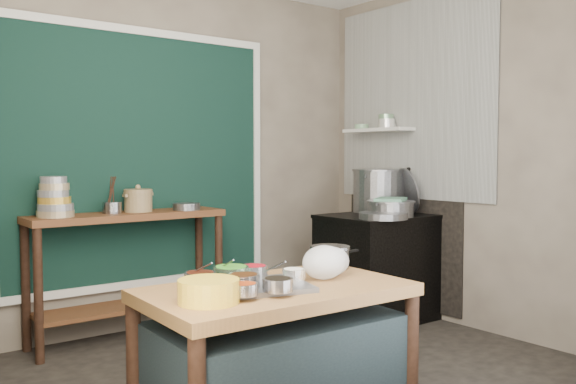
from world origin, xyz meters
TOP-DOWN VIEW (x-y plane):
  - floor at (0.00, 0.00)m, footprint 3.50×3.00m
  - back_wall at (0.00, 1.51)m, footprint 3.50×0.02m
  - right_wall at (1.76, 0.00)m, footprint 0.02×3.00m
  - curtain_panel at (-0.35, 1.47)m, footprint 2.10×0.02m
  - curtain_frame at (-0.35, 1.46)m, footprint 2.22×0.03m
  - tile_panel at (1.74, 0.55)m, footprint 0.02×1.70m
  - soot_patch at (1.74, 0.65)m, footprint 0.01×1.30m
  - wall_shelf at (1.63, 0.85)m, footprint 0.22×0.70m
  - prep_table at (-0.63, -0.70)m, footprint 1.27×0.76m
  - back_counter at (-0.55, 1.28)m, footprint 1.45×0.40m
  - stove_block at (1.35, 0.55)m, footprint 0.90×0.68m
  - stove_top at (1.35, 0.55)m, footprint 0.92×0.69m
  - condiment_tray at (-0.77, -0.69)m, footprint 0.60×0.49m
  - condiment_bowls at (-0.82, -0.67)m, footprint 0.58×0.47m
  - yellow_basin at (-1.05, -0.80)m, footprint 0.28×0.28m
  - saucepan at (-0.13, -0.51)m, footprint 0.26×0.26m
  - plastic_bag_a at (-0.35, -0.72)m, footprint 0.28×0.26m
  - plastic_bag_b at (-0.26, -0.67)m, footprint 0.25×0.23m
  - bowl_stack at (-1.08, 1.26)m, footprint 0.25×0.25m
  - utensil_cup at (-0.66, 1.29)m, footprint 0.17×0.17m
  - ceramic_crock at (-0.46, 1.29)m, footprint 0.28×0.28m
  - wide_bowl at (-0.10, 1.22)m, footprint 0.24×0.24m
  - stock_pot at (1.51, 0.71)m, footprint 0.56×0.56m
  - pot_lid at (1.61, 0.49)m, footprint 0.23×0.41m
  - steamer at (1.30, 0.38)m, footprint 0.42×0.42m
  - green_cloth at (1.30, 0.38)m, footprint 0.36×0.34m
  - shallow_pan at (1.12, 0.29)m, footprint 0.50×0.50m
  - shelf_bowl_stack at (1.63, 0.75)m, footprint 0.15×0.15m
  - shelf_bowl_green at (1.63, 1.06)m, footprint 0.15×0.15m

SIDE VIEW (x-z plane):
  - floor at x=0.00m, z-range -0.02..0.00m
  - prep_table at x=-0.63m, z-range 0.00..0.75m
  - stove_block at x=1.35m, z-range 0.00..0.85m
  - back_counter at x=-0.55m, z-range 0.00..0.95m
  - soot_patch at x=1.74m, z-range 0.05..1.35m
  - condiment_tray at x=-0.77m, z-range 0.75..0.77m
  - yellow_basin at x=-1.05m, z-range 0.75..0.85m
  - condiment_bowls at x=-0.82m, z-range 0.77..0.84m
  - saucepan at x=-0.13m, z-range 0.75..0.87m
  - plastic_bag_b at x=-0.26m, z-range 0.75..0.90m
  - plastic_bag_a at x=-0.35m, z-range 0.75..0.92m
  - stove_top at x=1.35m, z-range 0.85..0.88m
  - shallow_pan at x=1.12m, z-range 0.88..0.93m
  - steamer at x=1.30m, z-range 0.88..1.01m
  - wide_bowl at x=-0.10m, z-range 0.95..1.00m
  - utensil_cup at x=-0.66m, z-range 0.95..1.03m
  - green_cloth at x=1.30m, z-range 1.01..1.03m
  - ceramic_crock at x=-0.46m, z-range 0.95..1.10m
  - stock_pot at x=1.51m, z-range 0.88..1.25m
  - bowl_stack at x=-1.08m, z-range 0.93..1.21m
  - pot_lid at x=1.61m, z-range 0.88..1.27m
  - curtain_panel at x=-0.35m, z-range 0.40..2.30m
  - curtain_frame at x=-0.35m, z-range 0.34..2.36m
  - back_wall at x=0.00m, z-range 0.00..2.80m
  - right_wall at x=1.76m, z-range 0.00..2.80m
  - wall_shelf at x=1.63m, z-range 1.59..1.61m
  - shelf_bowl_green at x=1.63m, z-range 1.61..1.66m
  - shelf_bowl_stack at x=1.63m, z-range 1.61..1.73m
  - tile_panel at x=1.74m, z-range 1.00..2.70m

